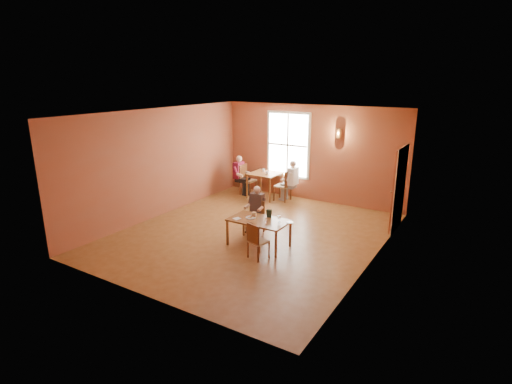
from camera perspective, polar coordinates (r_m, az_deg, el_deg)
The scene contains 28 objects.
ground at distance 10.08m, azimuth -0.60°, elevation -6.01°, with size 6.00×7.00×0.01m, color brown.
wall_back at distance 12.65m, azimuth 7.91°, elevation 5.49°, with size 6.00×0.04×3.00m, color brown.
wall_front at distance 7.03m, azimuth -16.06°, elevation -3.59°, with size 6.00×0.04×3.00m, color brown.
wall_left at distance 11.46m, azimuth -13.45°, elevation 4.11°, with size 0.04×7.00×3.00m, color brown.
wall_right at distance 8.46m, azimuth 16.83°, elevation -0.35°, with size 0.04×7.00×3.00m, color brown.
ceiling at distance 9.37m, azimuth -0.65°, elevation 11.24°, with size 6.00×7.00×0.04m, color white.
window at distance 12.91m, azimuth 4.58°, elevation 6.71°, with size 1.36×0.10×1.96m, color white.
door at distance 10.75m, azimuth 19.59°, elevation 0.36°, with size 0.12×1.04×2.10m, color maroon.
wall_sconce at distance 12.12m, azimuth 11.77°, elevation 8.20°, with size 0.16×0.16×0.28m, color brown.
main_table at distance 9.30m, azimuth 0.39°, elevation -5.84°, with size 1.37×0.77×0.64m, color #5F2D13, non-canonical shape.
chair_diner_main at distance 10.03m, azimuth -0.12°, elevation -3.66°, with size 0.36×0.36×0.81m, color #46240F, non-canonical shape.
diner_main at distance 9.95m, azimuth -0.21°, elevation -2.86°, with size 0.45×0.45×1.12m, color black, non-canonical shape.
chair_empty at distance 8.66m, azimuth 0.37°, elevation -6.95°, with size 0.36×0.36×0.81m, color #462011, non-canonical shape.
plate_food at distance 9.30m, azimuth -0.76°, elevation -3.62°, with size 0.24×0.24×0.03m, color white.
sandwich at distance 9.33m, azimuth -0.26°, elevation -3.30°, with size 0.09×0.08×0.11m, color tan.
goblet_a at distance 9.03m, azimuth 3.32°, elevation -3.79°, with size 0.07×0.07×0.17m, color white, non-canonical shape.
goblet_c at distance 8.84m, azimuth 1.45°, elevation -4.21°, with size 0.07×0.07×0.17m, color silver, non-canonical shape.
menu_stand at distance 9.30m, azimuth 1.88°, elevation -3.09°, with size 0.11×0.06×0.19m, color #1C3022.
knife at distance 8.99m, azimuth -0.78°, elevation -4.41°, with size 0.18×0.01×0.00m, color silver.
napkin at distance 9.26m, azimuth -2.74°, elevation -3.80°, with size 0.16×0.16×0.01m, color white.
side_plate at distance 9.04m, azimuth 4.87°, elevation -4.33°, with size 0.16×0.16×0.01m, color white.
second_table at distance 13.00m, azimuth 1.28°, elevation 0.99°, with size 0.92×0.92×0.81m, color brown, non-canonical shape.
chair_diner_white at distance 12.67m, azimuth 3.82°, elevation 0.98°, with size 0.44×0.44×0.99m, color #4F2B0F, non-canonical shape.
diner_white at distance 12.62m, azimuth 3.95°, elevation 1.54°, with size 0.50×0.50×1.26m, color white, non-canonical shape.
chair_diner_maroon at distance 13.30m, azimuth -1.13°, elevation 1.75°, with size 0.44×0.44×1.00m, color #583616, non-canonical shape.
diner_maroon at distance 13.29m, azimuth -1.25°, elevation 2.31°, with size 0.50×0.50×1.26m, color maroon, non-canonical shape.
cup_a at distance 12.76m, azimuth 1.62°, elevation 2.80°, with size 0.12×0.12×0.10m, color white.
cup_b at distance 13.08m, azimuth 1.08°, elevation 3.13°, with size 0.10×0.10×0.09m, color white.
Camera 1 is at (4.99, -7.89, 3.79)m, focal length 28.00 mm.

